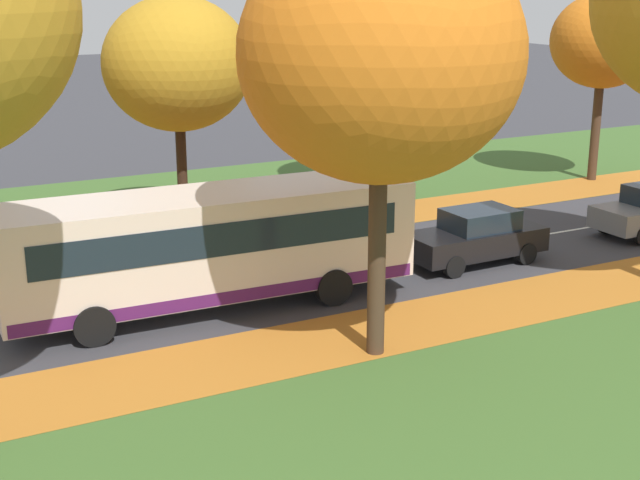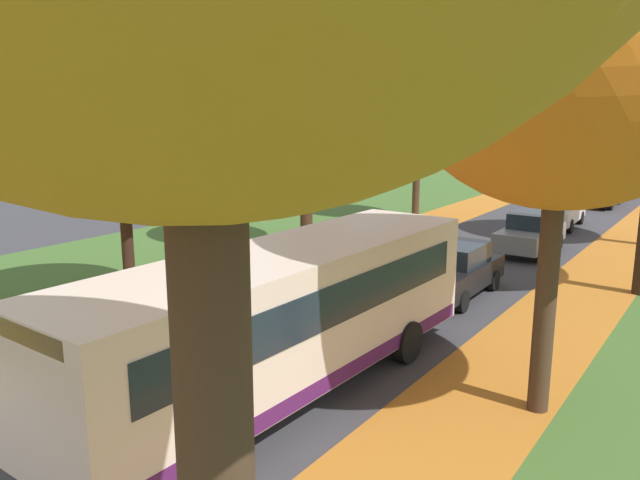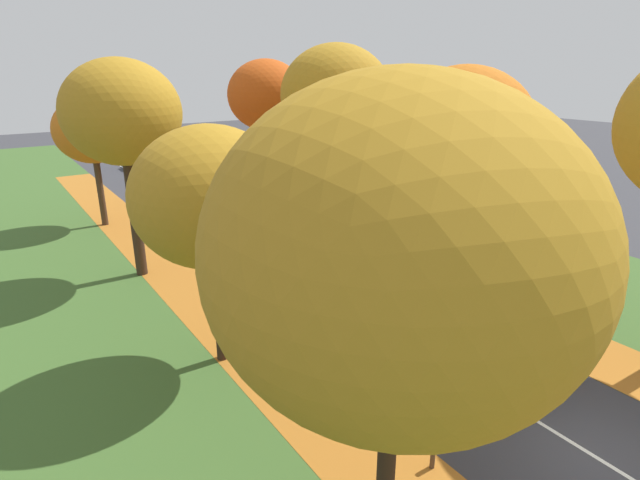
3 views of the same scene
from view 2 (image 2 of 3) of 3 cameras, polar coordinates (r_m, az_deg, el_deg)
grass_verge_left at (r=28.55m, az=-4.30°, el=0.60°), size 12.00×90.00×0.01m
leaf_litter_left at (r=21.20m, az=-4.92°, el=-3.48°), size 2.80×60.00×0.00m
leaf_litter_right at (r=17.09m, az=19.77°, el=-8.08°), size 2.80×60.00×0.00m
road_centre_line at (r=23.94m, az=13.04°, el=-1.95°), size 0.12×80.00×0.01m
tree_left_near at (r=18.03m, az=-17.91°, el=10.81°), size 4.70×4.70×7.60m
tree_left_mid at (r=24.47m, az=-1.32°, el=15.76°), size 4.90×4.90×9.51m
tree_left_far at (r=31.97m, az=9.02°, el=11.91°), size 4.20×4.20×7.57m
tree_right_near at (r=11.81m, az=21.51°, el=15.43°), size 5.89×5.89×9.22m
bollard_fourth at (r=14.67m, az=-25.57°, el=-10.74°), size 0.12×0.12×0.60m
bollard_fifth at (r=16.02m, az=-17.32°, el=-7.89°), size 0.12×0.12×0.74m
bus at (r=12.42m, az=-3.25°, el=-6.69°), size 2.89×10.47×2.98m
car_black_lead at (r=19.44m, az=12.25°, el=-2.72°), size 1.82×4.22×1.62m
car_grey_following at (r=25.98m, az=18.70°, el=0.65°), size 1.79×4.20×1.62m
car_white_third_in_line at (r=32.11m, az=21.02°, el=2.58°), size 1.93×4.27×1.62m
car_red_fourth_in_line at (r=39.82m, az=24.32°, el=4.03°), size 1.83×4.22×1.62m
car_blue_trailing at (r=46.32m, az=26.03°, el=4.87°), size 1.91×4.26×1.62m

